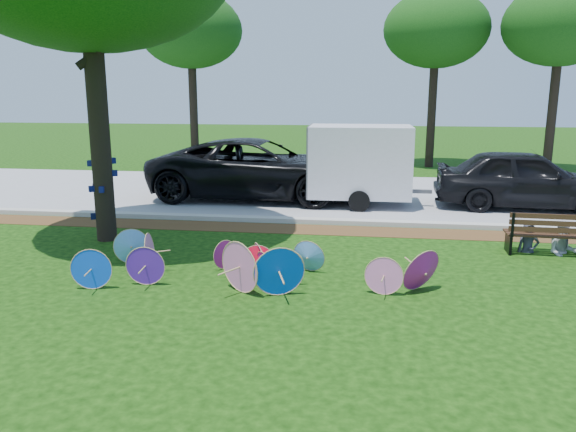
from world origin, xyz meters
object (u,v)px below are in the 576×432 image
cargo_trailer (360,161)px  park_bench (548,233)px  parasol_pile (246,264)px  person_left (530,223)px  dark_pickup (525,179)px  person_right (566,223)px  black_van (258,169)px

cargo_trailer → park_bench: (3.96, -4.50, -0.87)m
parasol_pile → person_left: bearing=26.7°
dark_pickup → park_bench: bearing=174.0°
parasol_pile → cargo_trailer: size_ratio=2.20×
person_right → park_bench: bearing=-170.5°
cargo_trailer → person_right: (4.31, -4.45, -0.65)m
dark_pickup → cargo_trailer: (-4.69, -0.21, 0.46)m
parasol_pile → black_van: (-1.28, 7.86, 0.55)m
person_left → person_right: person_right is taller
dark_pickup → cargo_trailer: cargo_trailer is taller
person_right → parasol_pile: bearing=-154.6°
person_left → park_bench: bearing=-9.8°
black_van → person_right: size_ratio=5.02×
parasol_pile → dark_pickup: size_ratio=1.28×
cargo_trailer → person_left: 5.77m
person_left → person_right: size_ratio=0.94×
parasol_pile → black_van: 7.98m
parasol_pile → park_bench: size_ratio=3.73×
black_van → cargo_trailer: bearing=-100.6°
parasol_pile → person_left: (5.46, 2.75, 0.25)m
black_van → dark_pickup: bearing=-92.1°
parasol_pile → black_van: black_van is taller
black_van → cargo_trailer: cargo_trailer is taller
cargo_trailer → person_right: 6.23m
parasol_pile → black_van: size_ratio=0.96×
dark_pickup → cargo_trailer: bearing=95.4°
black_van → person_left: 8.47m
dark_pickup → person_right: size_ratio=3.76×
dark_pickup → person_left: 4.79m
person_right → person_left: bearing=-178.7°
black_van → park_bench: bearing=-124.9°
dark_pickup → person_right: dark_pickup is taller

